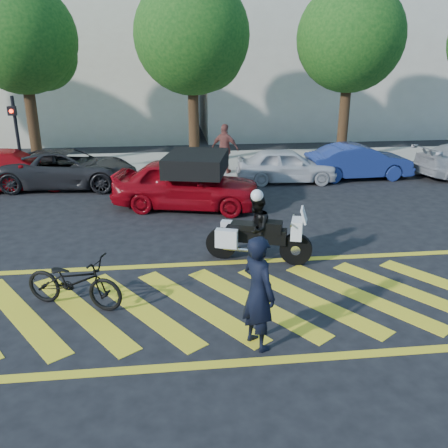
{
  "coord_description": "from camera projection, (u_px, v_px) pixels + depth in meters",
  "views": [
    {
      "loc": [
        -1.0,
        -8.13,
        4.62
      ],
      "look_at": [
        0.11,
        1.67,
        1.05
      ],
      "focal_mm": 38.0,
      "sensor_mm": 36.0,
      "label": 1
    }
  ],
  "objects": [
    {
      "name": "ground",
      "position": [
        228.0,
        303.0,
        9.28
      ],
      "size": [
        90.0,
        90.0,
        0.0
      ],
      "primitive_type": "plane",
      "color": "black",
      "rests_on": "ground"
    },
    {
      "name": "sidewalk",
      "position": [
        195.0,
        165.0,
        20.46
      ],
      "size": [
        60.0,
        5.0,
        0.15
      ],
      "primitive_type": "cube",
      "color": "#9E998E",
      "rests_on": "ground"
    },
    {
      "name": "crosswalk",
      "position": [
        226.0,
        303.0,
        9.27
      ],
      "size": [
        12.33,
        4.0,
        0.01
      ],
      "color": "yellow",
      "rests_on": "ground"
    },
    {
      "name": "building_left",
      "position": [
        40.0,
        46.0,
        26.35
      ],
      "size": [
        16.0,
        8.0,
        10.0
      ],
      "primitive_type": "cube",
      "color": "beige",
      "rests_on": "ground"
    },
    {
      "name": "building_right",
      "position": [
        337.0,
        37.0,
        27.97
      ],
      "size": [
        16.0,
        8.0,
        11.0
      ],
      "primitive_type": "cube",
      "color": "beige",
      "rests_on": "ground"
    },
    {
      "name": "tree_left",
      "position": [
        26.0,
        42.0,
        18.17
      ],
      "size": [
        4.2,
        4.2,
        7.26
      ],
      "color": "black",
      "rests_on": "ground"
    },
    {
      "name": "tree_center",
      "position": [
        195.0,
        40.0,
        18.83
      ],
      "size": [
        4.6,
        4.6,
        7.56
      ],
      "color": "black",
      "rests_on": "ground"
    },
    {
      "name": "tree_right",
      "position": [
        353.0,
        42.0,
        19.53
      ],
      "size": [
        4.4,
        4.4,
        7.41
      ],
      "color": "black",
      "rests_on": "ground"
    },
    {
      "name": "signal_pole",
      "position": [
        16.0,
        133.0,
        17.03
      ],
      "size": [
        0.28,
        0.43,
        3.2
      ],
      "color": "black",
      "rests_on": "ground"
    },
    {
      "name": "officer_bike",
      "position": [
        258.0,
        293.0,
        7.64
      ],
      "size": [
        0.74,
        0.85,
        1.96
      ],
      "primitive_type": "imported",
      "rotation": [
        0.0,
        0.0,
        2.05
      ],
      "color": "black",
      "rests_on": "ground"
    },
    {
      "name": "bicycle",
      "position": [
        74.0,
        281.0,
        9.02
      ],
      "size": [
        2.11,
        1.36,
        1.05
      ],
      "primitive_type": "imported",
      "rotation": [
        0.0,
        0.0,
        1.21
      ],
      "color": "black",
      "rests_on": "ground"
    },
    {
      "name": "police_motorcycle",
      "position": [
        257.0,
        237.0,
        10.99
      ],
      "size": [
        2.41,
        1.22,
        1.1
      ],
      "rotation": [
        0.0,
        0.0,
        -0.33
      ],
      "color": "black",
      "rests_on": "ground"
    },
    {
      "name": "officer_moto",
      "position": [
        256.0,
        229.0,
        10.91
      ],
      "size": [
        0.83,
        0.94,
        1.61
      ],
      "primitive_type": "imported",
      "rotation": [
        0.0,
        0.0,
        -1.9
      ],
      "color": "black",
      "rests_on": "ground"
    },
    {
      "name": "red_convertible",
      "position": [
        187.0,
        184.0,
        14.75
      ],
      "size": [
        4.87,
        2.85,
        1.56
      ],
      "primitive_type": "imported",
      "rotation": [
        0.0,
        0.0,
        1.34
      ],
      "color": "maroon",
      "rests_on": "ground"
    },
    {
      "name": "parked_left",
      "position": [
        11.0,
        169.0,
        16.92
      ],
      "size": [
        5.04,
        2.54,
        1.4
      ],
      "primitive_type": "imported",
      "rotation": [
        0.0,
        0.0,
        1.69
      ],
      "color": "#B50B11",
      "rests_on": "ground"
    },
    {
      "name": "parked_mid_left",
      "position": [
        68.0,
        168.0,
        17.14
      ],
      "size": [
        5.05,
        2.65,
        1.36
      ],
      "primitive_type": "imported",
      "rotation": [
        0.0,
        0.0,
        1.49
      ],
      "color": "black",
      "rests_on": "ground"
    },
    {
      "name": "parked_mid_right",
      "position": [
        286.0,
        165.0,
        17.81
      ],
      "size": [
        3.86,
        1.78,
        1.28
      ],
      "primitive_type": "imported",
      "rotation": [
        0.0,
        0.0,
        1.5
      ],
      "color": "silver",
      "rests_on": "ground"
    },
    {
      "name": "parked_right",
      "position": [
        359.0,
        162.0,
        18.3
      ],
      "size": [
        4.07,
        1.55,
        1.33
      ],
      "primitive_type": "imported",
      "rotation": [
        0.0,
        0.0,
        1.61
      ],
      "color": "navy",
      "rests_on": "ground"
    },
    {
      "name": "pedestrian_right",
      "position": [
        225.0,
        149.0,
        18.43
      ],
      "size": [
        1.2,
        0.96,
        1.91
      ],
      "primitive_type": "imported",
      "rotation": [
        0.0,
        0.0,
        2.62
      ],
      "color": "brown",
      "rests_on": "sidewalk"
    }
  ]
}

